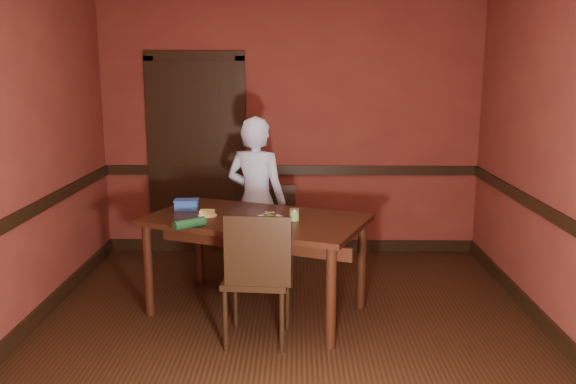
{
  "coord_description": "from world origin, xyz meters",
  "views": [
    {
      "loc": [
        0.07,
        -4.22,
        2.0
      ],
      "look_at": [
        0.0,
        0.35,
        1.05
      ],
      "focal_mm": 38.0,
      "sensor_mm": 36.0,
      "label": 1
    }
  ],
  "objects_px": {
    "chair_far": "(271,236)",
    "sauce_jar": "(294,214)",
    "cheese_saucer": "(207,214)",
    "person": "(256,202)",
    "sandwich_plate": "(270,217)",
    "chair_near": "(257,276)",
    "food_tub": "(187,204)",
    "dining_table": "(256,265)"
  },
  "relations": [
    {
      "from": "sandwich_plate",
      "to": "chair_near",
      "type": "bearing_deg",
      "value": -98.9
    },
    {
      "from": "chair_near",
      "to": "sauce_jar",
      "type": "distance_m",
      "value": 0.62
    },
    {
      "from": "chair_far",
      "to": "chair_near",
      "type": "bearing_deg",
      "value": -98.09
    },
    {
      "from": "person",
      "to": "sauce_jar",
      "type": "relative_size",
      "value": 16.66
    },
    {
      "from": "chair_far",
      "to": "chair_near",
      "type": "xyz_separation_m",
      "value": [
        -0.05,
        -1.23,
        0.05
      ]
    },
    {
      "from": "sauce_jar",
      "to": "food_tub",
      "type": "distance_m",
      "value": 0.98
    },
    {
      "from": "chair_far",
      "to": "sauce_jar",
      "type": "distance_m",
      "value": 0.91
    },
    {
      "from": "chair_far",
      "to": "sauce_jar",
      "type": "bearing_deg",
      "value": -80.26
    },
    {
      "from": "sauce_jar",
      "to": "chair_near",
      "type": "bearing_deg",
      "value": -121.45
    },
    {
      "from": "person",
      "to": "sandwich_plate",
      "type": "bearing_deg",
      "value": 121.94
    },
    {
      "from": "sandwich_plate",
      "to": "cheese_saucer",
      "type": "distance_m",
      "value": 0.52
    },
    {
      "from": "dining_table",
      "to": "sandwich_plate",
      "type": "xyz_separation_m",
      "value": [
        0.11,
        -0.07,
        0.42
      ]
    },
    {
      "from": "person",
      "to": "dining_table",
      "type": "bearing_deg",
      "value": 113.73
    },
    {
      "from": "sandwich_plate",
      "to": "chair_far",
      "type": "bearing_deg",
      "value": 91.87
    },
    {
      "from": "sandwich_plate",
      "to": "sauce_jar",
      "type": "bearing_deg",
      "value": -7.01
    },
    {
      "from": "dining_table",
      "to": "person",
      "type": "distance_m",
      "value": 0.78
    },
    {
      "from": "dining_table",
      "to": "chair_near",
      "type": "relative_size",
      "value": 1.72
    },
    {
      "from": "dining_table",
      "to": "chair_far",
      "type": "bearing_deg",
      "value": 104.26
    },
    {
      "from": "person",
      "to": "food_tub",
      "type": "height_order",
      "value": "person"
    },
    {
      "from": "person",
      "to": "sauce_jar",
      "type": "distance_m",
      "value": 0.85
    },
    {
      "from": "person",
      "to": "sandwich_plate",
      "type": "relative_size",
      "value": 6.74
    },
    {
      "from": "sauce_jar",
      "to": "cheese_saucer",
      "type": "distance_m",
      "value": 0.72
    },
    {
      "from": "person",
      "to": "chair_near",
      "type": "bearing_deg",
      "value": 114.17
    },
    {
      "from": "chair_far",
      "to": "food_tub",
      "type": "distance_m",
      "value": 0.91
    },
    {
      "from": "chair_far",
      "to": "food_tub",
      "type": "bearing_deg",
      "value": -154.08
    },
    {
      "from": "dining_table",
      "to": "sandwich_plate",
      "type": "distance_m",
      "value": 0.44
    },
    {
      "from": "sauce_jar",
      "to": "cheese_saucer",
      "type": "relative_size",
      "value": 0.6
    },
    {
      "from": "chair_far",
      "to": "dining_table",
      "type": "bearing_deg",
      "value": -103.18
    },
    {
      "from": "sandwich_plate",
      "to": "sauce_jar",
      "type": "xyz_separation_m",
      "value": [
        0.2,
        -0.02,
        0.03
      ]
    },
    {
      "from": "person",
      "to": "cheese_saucer",
      "type": "bearing_deg",
      "value": 81.13
    },
    {
      "from": "person",
      "to": "food_tub",
      "type": "bearing_deg",
      "value": 56.74
    },
    {
      "from": "sandwich_plate",
      "to": "cheese_saucer",
      "type": "xyz_separation_m",
      "value": [
        -0.51,
        0.11,
        0.0
      ]
    },
    {
      "from": "person",
      "to": "sauce_jar",
      "type": "bearing_deg",
      "value": 134.6
    },
    {
      "from": "sandwich_plate",
      "to": "sauce_jar",
      "type": "distance_m",
      "value": 0.2
    },
    {
      "from": "sandwich_plate",
      "to": "sauce_jar",
      "type": "height_order",
      "value": "sauce_jar"
    },
    {
      "from": "dining_table",
      "to": "person",
      "type": "height_order",
      "value": "person"
    },
    {
      "from": "chair_near",
      "to": "person",
      "type": "relative_size",
      "value": 0.64
    },
    {
      "from": "dining_table",
      "to": "chair_near",
      "type": "distance_m",
      "value": 0.54
    },
    {
      "from": "dining_table",
      "to": "sandwich_plate",
      "type": "height_order",
      "value": "sandwich_plate"
    },
    {
      "from": "dining_table",
      "to": "sauce_jar",
      "type": "distance_m",
      "value": 0.55
    },
    {
      "from": "food_tub",
      "to": "cheese_saucer",
      "type": "bearing_deg",
      "value": -50.97
    },
    {
      "from": "person",
      "to": "sandwich_plate",
      "type": "height_order",
      "value": "person"
    }
  ]
}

